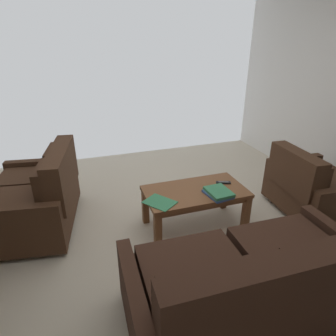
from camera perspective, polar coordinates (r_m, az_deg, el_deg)
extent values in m
cube|color=beige|center=(3.14, 1.93, -13.59)|extent=(4.81, 5.13, 0.01)
cylinder|color=black|center=(3.05, 22.84, -16.44)|extent=(0.05, 0.05, 0.06)
cylinder|color=black|center=(2.55, -4.84, -23.76)|extent=(0.05, 0.05, 0.06)
cube|color=#382116|center=(2.36, 15.30, -22.48)|extent=(1.58, 0.90, 0.35)
cube|color=#382116|center=(2.42, 23.84, -15.40)|extent=(0.74, 0.78, 0.10)
cube|color=#382116|center=(2.07, 5.88, -20.76)|extent=(0.74, 0.78, 0.10)
cube|color=#382116|center=(1.90, 22.71, -21.91)|extent=(1.56, 0.23, 0.49)
cube|color=#382116|center=(2.18, 29.21, -16.51)|extent=(0.70, 0.14, 0.35)
cube|color=#382116|center=(1.80, 9.75, -23.41)|extent=(0.70, 0.14, 0.35)
cube|color=#382116|center=(2.09, -6.60, -26.62)|extent=(0.13, 0.86, 0.51)
cylinder|color=black|center=(4.04, -28.18, -6.85)|extent=(0.06, 0.06, 0.06)
cylinder|color=black|center=(3.86, -18.23, -6.42)|extent=(0.06, 0.06, 0.06)
cylinder|color=black|center=(3.18, -20.09, -14.07)|extent=(0.06, 0.06, 0.06)
cube|color=#422819|center=(3.48, -25.28, -7.09)|extent=(0.97, 1.11, 0.37)
cube|color=#422819|center=(3.60, -25.34, -1.84)|extent=(0.79, 0.57, 0.10)
cube|color=#422819|center=(3.17, -27.42, -5.76)|extent=(0.79, 0.57, 0.10)
cube|color=#422819|center=(3.22, -20.52, -0.83)|extent=(0.33, 1.01, 0.52)
cube|color=#422819|center=(3.47, -21.66, 0.77)|extent=(0.19, 0.46, 0.37)
cube|color=#422819|center=(3.03, -23.29, -2.95)|extent=(0.19, 0.46, 0.37)
cube|color=#422819|center=(3.92, -23.62, -2.10)|extent=(0.83, 0.22, 0.53)
cube|color=#422819|center=(3.01, -27.96, -11.31)|extent=(0.83, 0.22, 0.53)
cube|color=brown|center=(3.07, 5.49, -4.76)|extent=(1.08, 0.58, 0.04)
cube|color=brown|center=(3.09, 5.46, -5.49)|extent=(1.00, 0.52, 0.05)
cube|color=brown|center=(3.57, 11.09, -4.86)|extent=(0.07, 0.07, 0.42)
cube|color=brown|center=(3.25, -4.55, -7.67)|extent=(0.07, 0.07, 0.42)
cube|color=brown|center=(3.22, 15.31, -8.83)|extent=(0.07, 0.07, 0.42)
cube|color=brown|center=(2.86, -2.04, -12.65)|extent=(0.07, 0.07, 0.42)
cylinder|color=black|center=(4.31, 27.39, -4.72)|extent=(0.05, 0.05, 0.06)
cylinder|color=black|center=(3.54, 25.44, -10.73)|extent=(0.05, 0.05, 0.06)
cylinder|color=black|center=(3.93, 20.16, -6.18)|extent=(0.05, 0.05, 0.06)
cube|color=#422819|center=(3.83, 27.08, -4.84)|extent=(0.82, 0.80, 0.35)
cube|color=#422819|center=(3.75, 27.95, -1.80)|extent=(0.73, 0.75, 0.10)
cube|color=#422819|center=(3.48, 24.11, -0.58)|extent=(0.23, 0.76, 0.46)
cube|color=#422819|center=(3.55, 25.51, -0.38)|extent=(0.17, 0.68, 0.32)
cube|color=#422819|center=(4.08, 23.52, -1.24)|extent=(0.78, 0.15, 0.51)
cube|color=#385693|center=(2.99, 9.94, -5.19)|extent=(0.25, 0.31, 0.02)
cube|color=#337F51|center=(2.98, 10.13, -4.69)|extent=(0.24, 0.29, 0.03)
cube|color=black|center=(3.24, 11.02, -2.89)|extent=(0.17, 0.09, 0.02)
cube|color=#59595B|center=(3.23, 11.04, -2.71)|extent=(0.11, 0.07, 0.00)
cube|color=#337F51|center=(2.82, -1.64, -6.90)|extent=(0.35, 0.37, 0.01)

